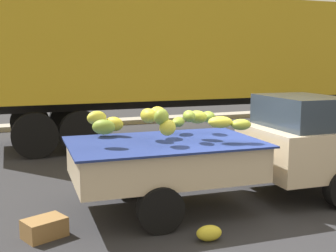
% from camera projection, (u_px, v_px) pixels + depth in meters
% --- Properties ---
extents(ground, '(220.00, 220.00, 0.00)m').
position_uv_depth(ground, '(238.00, 208.00, 6.71)').
color(ground, '#28282B').
extents(curb_strip, '(80.00, 0.80, 0.16)m').
position_uv_depth(curb_strip, '(101.00, 123.00, 15.22)').
color(curb_strip, gray).
rests_on(curb_strip, ground).
extents(pickup_truck, '(5.15, 2.07, 1.70)m').
position_uv_depth(pickup_truck, '(277.00, 145.00, 7.12)').
color(pickup_truck, '#CCB793').
rests_on(pickup_truck, ground).
extents(semi_trailer, '(12.07, 2.91, 3.95)m').
position_uv_depth(semi_trailer, '(195.00, 51.00, 12.42)').
color(semi_trailer, gold).
rests_on(semi_trailer, ground).
extents(fallen_banana_bunch_near_tailgate, '(0.38, 0.40, 0.17)m').
position_uv_depth(fallen_banana_bunch_near_tailgate, '(41.00, 224.00, 5.82)').
color(fallen_banana_bunch_near_tailgate, olive).
rests_on(fallen_banana_bunch_near_tailgate, ground).
extents(fallen_banana_bunch_by_wheel, '(0.36, 0.25, 0.20)m').
position_uv_depth(fallen_banana_bunch_by_wheel, '(209.00, 233.00, 5.49)').
color(fallen_banana_bunch_by_wheel, gold).
rests_on(fallen_banana_bunch_by_wheel, ground).
extents(produce_crate, '(0.62, 0.53, 0.25)m').
position_uv_depth(produce_crate, '(45.00, 228.00, 5.59)').
color(produce_crate, olive).
rests_on(produce_crate, ground).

